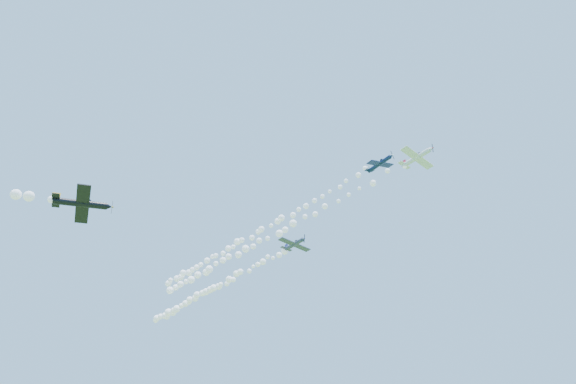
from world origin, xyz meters
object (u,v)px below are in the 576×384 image
Objects in this scene: plane_white at (417,157)px; plane_black at (82,204)px; plane_navy at (380,163)px; plane_grey at (294,244)px.

plane_white is 0.86× the size of plane_black.
plane_black is (-31.97, -36.89, -12.57)m from plane_white.
plane_navy is at bearing -1.01° from plane_black.
plane_black is (-5.79, -37.79, -4.93)m from plane_grey.
plane_navy is (-8.77, 4.21, 4.50)m from plane_white.
plane_white is 1.01× the size of plane_grey.
plane_navy reaches higher than plane_grey.
plane_grey is 0.85× the size of plane_black.
plane_navy is 0.98× the size of plane_grey.
plane_white is 1.04× the size of plane_navy.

